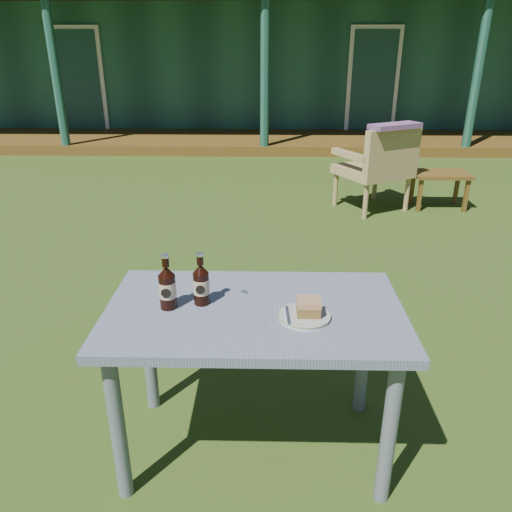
{
  "coord_description": "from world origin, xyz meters",
  "views": [
    {
      "loc": [
        0.05,
        -3.36,
        1.7
      ],
      "look_at": [
        0.0,
        -1.3,
        0.82
      ],
      "focal_mm": 35.0,
      "sensor_mm": 36.0,
      "label": 1
    }
  ],
  "objects_px": {
    "plate": "(304,316)",
    "side_table": "(441,178)",
    "cola_bottle_far": "(167,287)",
    "armchair_left": "(379,164)",
    "cafe_table": "(254,330)",
    "cake_slice": "(309,307)",
    "cola_bottle_near": "(201,284)"
  },
  "relations": [
    {
      "from": "plate",
      "to": "cola_bottle_near",
      "type": "distance_m",
      "value": 0.43
    },
    {
      "from": "cola_bottle_near",
      "to": "cake_slice",
      "type": "bearing_deg",
      "value": -13.46
    },
    {
      "from": "cafe_table",
      "to": "cake_slice",
      "type": "distance_m",
      "value": 0.27
    },
    {
      "from": "cola_bottle_far",
      "to": "cafe_table",
      "type": "bearing_deg",
      "value": 0.22
    },
    {
      "from": "cola_bottle_far",
      "to": "plate",
      "type": "bearing_deg",
      "value": -7.29
    },
    {
      "from": "plate",
      "to": "cola_bottle_near",
      "type": "height_order",
      "value": "cola_bottle_near"
    },
    {
      "from": "plate",
      "to": "cola_bottle_far",
      "type": "bearing_deg",
      "value": 172.71
    },
    {
      "from": "cafe_table",
      "to": "armchair_left",
      "type": "height_order",
      "value": "armchair_left"
    },
    {
      "from": "cola_bottle_near",
      "to": "cola_bottle_far",
      "type": "height_order",
      "value": "cola_bottle_far"
    },
    {
      "from": "cola_bottle_near",
      "to": "cola_bottle_far",
      "type": "distance_m",
      "value": 0.14
    },
    {
      "from": "cake_slice",
      "to": "cola_bottle_far",
      "type": "xyz_separation_m",
      "value": [
        -0.56,
        0.06,
        0.05
      ]
    },
    {
      "from": "cafe_table",
      "to": "armchair_left",
      "type": "relative_size",
      "value": 1.32
    },
    {
      "from": "cafe_table",
      "to": "cola_bottle_near",
      "type": "relative_size",
      "value": 5.4
    },
    {
      "from": "cake_slice",
      "to": "side_table",
      "type": "xyz_separation_m",
      "value": [
        1.74,
        3.72,
        -0.42
      ]
    },
    {
      "from": "cafe_table",
      "to": "plate",
      "type": "distance_m",
      "value": 0.24
    },
    {
      "from": "armchair_left",
      "to": "plate",
      "type": "bearing_deg",
      "value": -106.13
    },
    {
      "from": "cafe_table",
      "to": "side_table",
      "type": "bearing_deg",
      "value": 61.84
    },
    {
      "from": "cola_bottle_far",
      "to": "side_table",
      "type": "xyz_separation_m",
      "value": [
        2.3,
        3.65,
        -0.47
      ]
    },
    {
      "from": "plate",
      "to": "side_table",
      "type": "relative_size",
      "value": 0.34
    },
    {
      "from": "cola_bottle_far",
      "to": "armchair_left",
      "type": "distance_m",
      "value": 3.89
    },
    {
      "from": "cola_bottle_near",
      "to": "cafe_table",
      "type": "bearing_deg",
      "value": -9.76
    },
    {
      "from": "cola_bottle_far",
      "to": "side_table",
      "type": "relative_size",
      "value": 0.39
    },
    {
      "from": "cola_bottle_near",
      "to": "side_table",
      "type": "relative_size",
      "value": 0.37
    },
    {
      "from": "cafe_table",
      "to": "cake_slice",
      "type": "bearing_deg",
      "value": -17.13
    },
    {
      "from": "cola_bottle_far",
      "to": "cake_slice",
      "type": "bearing_deg",
      "value": -6.54
    },
    {
      "from": "cafe_table",
      "to": "side_table",
      "type": "xyz_separation_m",
      "value": [
        1.95,
        3.65,
        -0.28
      ]
    },
    {
      "from": "cafe_table",
      "to": "cake_slice",
      "type": "xyz_separation_m",
      "value": [
        0.21,
        -0.07,
        0.15
      ]
    },
    {
      "from": "cake_slice",
      "to": "cola_bottle_far",
      "type": "bearing_deg",
      "value": 173.46
    },
    {
      "from": "cola_bottle_far",
      "to": "side_table",
      "type": "distance_m",
      "value": 4.34
    },
    {
      "from": "cafe_table",
      "to": "armchair_left",
      "type": "bearing_deg",
      "value": 70.68
    },
    {
      "from": "armchair_left",
      "to": "cafe_table",
      "type": "bearing_deg",
      "value": -109.32
    },
    {
      "from": "armchair_left",
      "to": "cola_bottle_near",
      "type": "bearing_deg",
      "value": -112.58
    }
  ]
}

